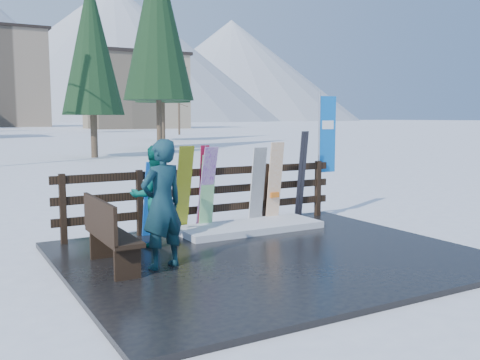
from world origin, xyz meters
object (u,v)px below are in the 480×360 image
bench (108,232)px  snowboard_0 (151,199)px  snowboard_1 (207,193)px  snowboard_3 (207,189)px  person_back (155,196)px  person_front (162,204)px  snowboard_5 (275,183)px  snowboard_2 (183,190)px  snowboard_4 (258,186)px  rental_flag (325,139)px

bench → snowboard_0: snowboard_0 is taller
snowboard_1 → snowboard_3: bearing=-180.0°
snowboard_1 → person_back: bearing=-151.7°
person_front → bench: bearing=-39.7°
snowboard_3 → person_front: bearing=-130.0°
snowboard_3 → snowboard_5: 1.48m
bench → snowboard_2: (1.81, 1.59, 0.27)m
snowboard_4 → person_back: bearing=-163.8°
snowboard_2 → snowboard_5: size_ratio=1.01×
snowboard_2 → snowboard_0: bearing=-180.0°
snowboard_2 → person_front: person_front is taller
rental_flag → person_back: (-4.17, -0.95, -0.80)m
snowboard_0 → person_front: person_front is taller
snowboard_3 → person_back: 1.42m
snowboard_3 → snowboard_4: snowboard_3 is taller
person_front → snowboard_0: bearing=-120.2°
person_back → snowboard_0: bearing=-99.0°
bench → snowboard_1: snowboard_1 is taller
person_front → rental_flag: bearing=-168.5°
snowboard_0 → person_front: size_ratio=0.76×
snowboard_4 → person_back: (-2.33, -0.68, 0.06)m
snowboard_0 → rental_flag: size_ratio=0.52×
person_back → bench: bearing=48.2°
bench → snowboard_1: bearing=34.9°
snowboard_2 → snowboard_5: 1.94m
snowboard_1 → snowboard_3: size_ratio=0.88×
bench → rental_flag: bearing=19.7°
rental_flag → person_front: bearing=-154.3°
snowboard_5 → snowboard_0: bearing=-180.0°
person_front → snowboard_2: bearing=-135.1°
snowboard_4 → rental_flag: rental_flag is taller
snowboard_4 → snowboard_5: (0.39, 0.00, 0.05)m
person_back → snowboard_2: bearing=-132.7°
snowboard_1 → person_front: size_ratio=0.79×
rental_flag → snowboard_3: bearing=-174.7°
bench → snowboard_2: bearing=41.4°
snowboard_5 → person_back: size_ratio=0.98×
snowboard_2 → snowboard_4: (1.55, -0.00, -0.04)m
snowboard_3 → snowboard_1: bearing=0.0°
snowboard_3 → person_back: size_ratio=0.98×
bench → person_back: 1.41m
snowboard_1 → person_back: 1.43m
snowboard_5 → rental_flag: bearing=10.6°
snowboard_0 → rental_flag: (3.98, 0.27, 0.95)m
snowboard_1 → person_back: (-1.26, -0.68, 0.11)m
person_front → person_back: (0.36, 1.23, -0.08)m
snowboard_3 → person_back: bearing=-151.5°
snowboard_3 → rental_flag: bearing=5.3°
snowboard_2 → snowboard_3: snowboard_2 is taller
snowboard_1 → snowboard_2: 0.48m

